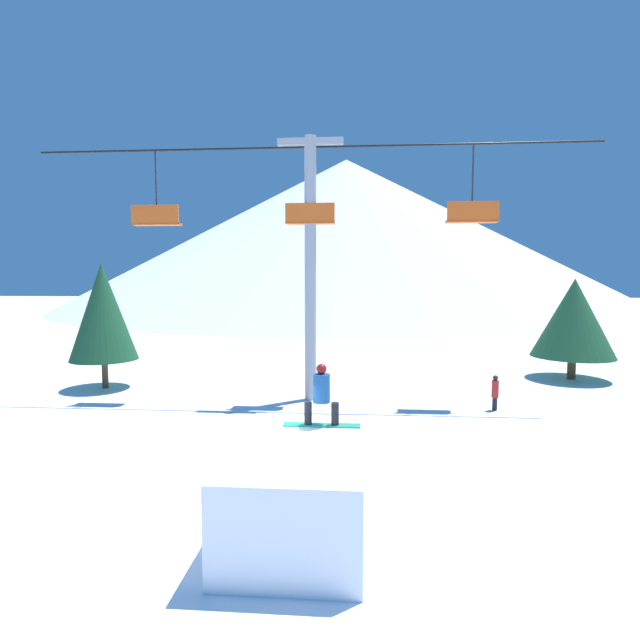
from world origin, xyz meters
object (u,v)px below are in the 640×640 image
at_px(snow_ramp, 298,487).
at_px(snowboarder, 322,396).
at_px(distant_skier, 495,391).
at_px(pine_tree_near, 103,312).

distance_m(snow_ramp, snowboarder, 1.82).
bearing_deg(snowboarder, snow_ramp, -107.33).
bearing_deg(distant_skier, pine_tree_near, 171.39).
height_order(snow_ramp, pine_tree_near, pine_tree_near).
xyz_separation_m(snow_ramp, snowboarder, (0.34, 1.08, 1.43)).
bearing_deg(snow_ramp, distant_skier, 56.51).
relative_size(snowboarder, distant_skier, 1.26).
relative_size(snow_ramp, snowboarder, 2.51).
bearing_deg(pine_tree_near, snow_ramp, -49.41).
height_order(snow_ramp, distant_skier, snow_ramp).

